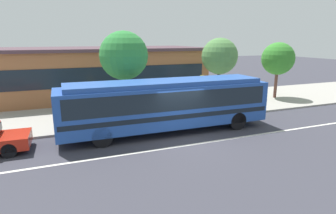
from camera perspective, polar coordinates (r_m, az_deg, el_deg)
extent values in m
plane|color=#383741|center=(14.51, 3.09, -6.55)|extent=(120.00, 120.00, 0.00)
cube|color=#9D9990|center=(20.66, -4.91, -0.29)|extent=(60.00, 8.00, 0.12)
cube|color=silver|center=(13.84, 4.49, -7.59)|extent=(56.00, 0.16, 0.01)
cube|color=#244EA6|center=(15.29, -0.33, 0.44)|extent=(11.40, 2.60, 2.18)
cube|color=#2850A2|center=(15.06, -0.34, 4.92)|extent=(10.49, 2.29, 0.24)
cube|color=#19232D|center=(15.20, -0.34, 2.03)|extent=(10.72, 2.61, 0.96)
cube|color=black|center=(15.38, -0.33, -0.99)|extent=(11.17, 2.62, 0.24)
cube|color=#19232D|center=(17.93, 16.79, 3.23)|extent=(0.15, 2.14, 1.04)
cylinder|color=black|center=(18.12, 9.97, -0.98)|extent=(1.00, 0.30, 1.00)
cylinder|color=black|center=(16.38, 13.80, -2.73)|extent=(1.00, 0.30, 1.00)
cylinder|color=black|center=(15.75, -14.24, -3.41)|extent=(1.00, 0.30, 1.00)
cylinder|color=black|center=(13.72, -13.14, -5.88)|extent=(1.00, 0.30, 1.00)
cylinder|color=black|center=(15.49, -28.52, -5.67)|extent=(0.65, 0.24, 0.64)
cylinder|color=black|center=(14.07, -29.37, -7.62)|extent=(0.65, 0.24, 0.64)
cylinder|color=#22314E|center=(16.80, -10.58, -2.03)|extent=(0.14, 0.14, 0.84)
cylinder|color=#22314E|center=(16.88, -10.13, -1.93)|extent=(0.14, 0.14, 0.84)
cylinder|color=gold|center=(16.66, -10.46, 0.46)|extent=(0.44, 0.44, 0.64)
sphere|color=tan|center=(16.57, -10.53, 1.90)|extent=(0.21, 0.21, 0.21)
cylinder|color=#3C3243|center=(17.63, -11.73, -1.23)|extent=(0.14, 0.14, 0.91)
cylinder|color=#3C3243|center=(17.47, -11.59, -1.35)|extent=(0.14, 0.14, 0.91)
cylinder|color=gold|center=(17.38, -11.78, 1.13)|extent=(0.37, 0.37, 0.61)
sphere|color=#DFA987|center=(17.29, -11.85, 2.50)|extent=(0.24, 0.24, 0.24)
cylinder|color=navy|center=(18.04, -10.79, -0.88)|extent=(0.14, 0.14, 0.89)
cylinder|color=navy|center=(17.97, -11.23, -0.96)|extent=(0.14, 0.14, 0.89)
cylinder|color=#4C5250|center=(17.84, -11.12, 1.35)|extent=(0.43, 0.43, 0.57)
sphere|color=tan|center=(17.76, -11.17, 2.57)|extent=(0.20, 0.20, 0.20)
cylinder|color=gray|center=(18.30, 6.89, 2.13)|extent=(0.08, 0.08, 2.54)
cube|color=yellow|center=(18.12, 6.98, 5.44)|extent=(0.12, 0.44, 0.56)
cylinder|color=brown|center=(18.09, -8.62, 2.41)|extent=(0.30, 0.30, 2.83)
sphere|color=#30853B|center=(17.79, -8.90, 10.20)|extent=(2.98, 2.98, 2.98)
cylinder|color=brown|center=(22.21, 10.11, 4.17)|extent=(0.27, 0.27, 2.65)
sphere|color=#528746|center=(21.97, 10.36, 10.04)|extent=(2.72, 2.72, 2.72)
cylinder|color=brown|center=(25.64, 20.87, 4.38)|extent=(0.25, 0.25, 2.34)
sphere|color=#37862D|center=(25.42, 21.27, 9.07)|extent=(2.67, 2.67, 2.67)
cube|color=#985F3A|center=(26.13, -13.55, 6.63)|extent=(17.52, 8.11, 4.02)
cube|color=#19232D|center=(22.11, -12.00, 6.04)|extent=(16.12, 0.04, 1.45)
cube|color=#4C353F|center=(25.97, -13.81, 11.30)|extent=(17.92, 8.51, 0.24)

